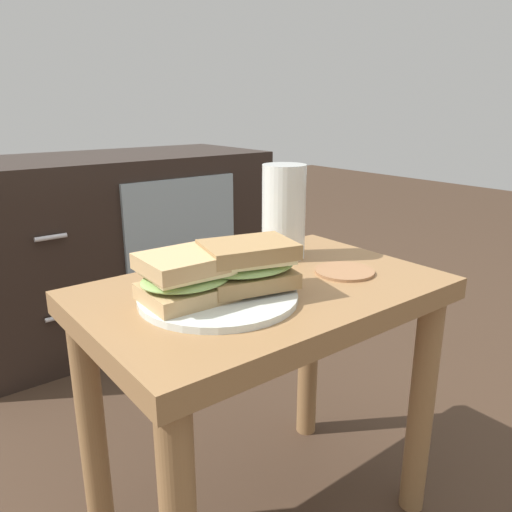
% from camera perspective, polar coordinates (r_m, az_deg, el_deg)
% --- Properties ---
extents(side_table, '(0.56, 0.36, 0.46)m').
position_cam_1_polar(side_table, '(0.82, 0.91, -9.26)').
color(side_table, olive).
rests_on(side_table, ground).
extents(tv_cabinet, '(0.96, 0.46, 0.58)m').
position_cam_1_polar(tv_cabinet, '(1.69, -15.61, 1.24)').
color(tv_cabinet, black).
rests_on(tv_cabinet, ground).
extents(plate, '(0.23, 0.23, 0.01)m').
position_cam_1_polar(plate, '(0.72, -4.35, -4.67)').
color(plate, silver).
rests_on(plate, side_table).
extents(sandwich_front, '(0.13, 0.11, 0.07)m').
position_cam_1_polar(sandwich_front, '(0.70, -8.08, -2.33)').
color(sandwich_front, tan).
rests_on(sandwich_front, plate).
extents(sandwich_back, '(0.16, 0.13, 0.07)m').
position_cam_1_polar(sandwich_back, '(0.72, -0.90, -0.96)').
color(sandwich_back, '#9E7A4C').
rests_on(sandwich_back, plate).
extents(beer_glass, '(0.08, 0.08, 0.17)m').
position_cam_1_polar(beer_glass, '(0.91, 3.19, 4.78)').
color(beer_glass, silver).
rests_on(beer_glass, side_table).
extents(coaster, '(0.10, 0.10, 0.01)m').
position_cam_1_polar(coaster, '(0.85, 10.11, -1.75)').
color(coaster, '#996B47').
rests_on(coaster, side_table).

